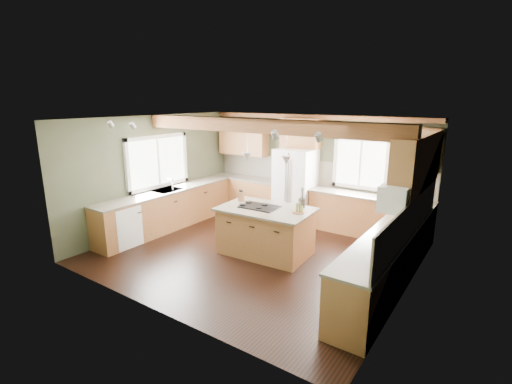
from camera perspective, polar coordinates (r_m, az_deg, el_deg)
The scene contains 37 objects.
floor at distance 7.41m, azimuth -0.05°, elevation -9.31°, with size 5.60×5.60×0.00m, color black.
ceiling at distance 6.81m, azimuth -0.06°, elevation 11.19°, with size 5.60×5.60×0.00m, color silver.
wall_back at distance 9.12m, azimuth 8.92°, elevation 3.56°, with size 5.60×5.60×0.00m, color #3F4632.
wall_left at distance 8.86m, azimuth -15.15°, elevation 2.92°, with size 5.00×5.00×0.00m, color #3F4632.
wall_right at distance 5.93m, azimuth 22.84°, elevation -3.19°, with size 5.00×5.00×0.00m, color #3F4632.
ceiling_beam at distance 6.90m, azimuth 0.42°, elevation 10.15°, with size 5.55×0.26×0.26m, color #522A17.
soffit_trim at distance 8.89m, azimuth 8.95°, elevation 11.35°, with size 5.55×0.20×0.10m, color #522A17.
backsplash_back at distance 9.12m, azimuth 8.86°, elevation 3.00°, with size 5.58×0.03×0.58m, color brown.
backsplash_right at distance 6.01m, azimuth 22.72°, elevation -3.87°, with size 0.03×3.70×0.58m, color brown.
base_cab_back_left at distance 9.95m, azimuth -1.34°, elevation -0.45°, with size 2.02×0.60×0.88m, color brown.
counter_back_left at distance 9.85m, azimuth -1.35°, elevation 2.14°, with size 2.06×0.64×0.04m, color #50493A.
base_cab_back_right at distance 8.53m, azimuth 16.86°, elevation -3.60°, with size 2.62×0.60×0.88m, color brown.
counter_back_right at distance 8.40m, azimuth 17.08°, elevation -0.61°, with size 2.66×0.64×0.04m, color #50493A.
base_cab_left at distance 8.87m, azimuth -13.29°, elevation -2.67°, with size 0.60×3.70×0.88m, color brown.
counter_left at distance 8.75m, azimuth -13.46°, elevation 0.21°, with size 0.64×3.74×0.04m, color #50493A.
base_cab_right at distance 6.33m, azimuth 19.50°, elevation -10.12°, with size 0.60×3.70×0.88m, color brown.
counter_right at distance 6.16m, azimuth 19.85°, elevation -6.21°, with size 0.64×3.74×0.04m, color #50493A.
upper_cab_back_left at distance 9.90m, azimuth -1.91°, elevation 8.36°, with size 1.40×0.35×0.90m, color brown.
upper_cab_over_fridge at distance 8.98m, azimuth 6.90°, elevation 8.95°, with size 0.96×0.35×0.70m, color brown.
upper_cab_right at distance 6.69m, azimuth 23.56°, elevation 4.34°, with size 0.35×2.20×0.90m, color brown.
upper_cab_back_corner at distance 8.13m, azimuth 23.35°, elevation 5.93°, with size 0.90×0.35×0.90m, color brown.
window_left at distance 8.83m, azimuth -14.93°, elevation 4.55°, with size 0.04×1.60×1.05m, color white.
window_back at distance 8.63m, azimuth 15.82°, elevation 4.28°, with size 1.10×0.04×1.00m, color white.
sink at distance 8.75m, azimuth -13.46°, elevation 0.24°, with size 0.50×0.65×0.03m, color #262628.
faucet at distance 8.59m, azimuth -12.71°, elevation 1.02°, with size 0.02×0.02×0.28m, color #B2B2B7.
dishwasher at distance 8.10m, azimuth -20.04°, elevation -4.87°, with size 0.60×0.60×0.84m, color white.
oven at distance 5.21m, azimuth 15.39°, elevation -15.40°, with size 0.60×0.72×0.84m, color white.
microwave at distance 5.86m, azimuth 20.88°, elevation -0.66°, with size 0.40×0.70×0.38m, color white.
pendant_left at distance 7.08m, azimuth -1.35°, elevation 5.45°, with size 0.18×0.18×0.16m, color #B2B2B7.
pendant_right at distance 6.68m, azimuth 4.70°, elevation 4.87°, with size 0.18×0.18×0.16m, color #B2B2B7.
refrigerator at distance 9.00m, azimuth 6.05°, elevation 0.92°, with size 0.90×0.74×1.80m, color white.
island at distance 7.24m, azimuth 1.51°, elevation -6.16°, with size 1.66×1.01×0.88m, color olive.
island_top at distance 7.09m, azimuth 1.53°, elevation -2.67°, with size 1.77×1.13×0.04m, color #50493A.
cooktop at distance 7.15m, azimuth 0.57°, elevation -2.27°, with size 0.72×0.48×0.02m, color black.
knife_block at distance 7.56m, azimuth -2.31°, elevation -0.71°, with size 0.11×0.08×0.19m, color brown.
utensil_crock at distance 7.20m, azimuth 7.04°, elevation -1.63°, with size 0.13×0.13×0.17m, color #473D39.
bottle_tray at distance 6.82m, azimuth 6.55°, elevation -2.39°, with size 0.22×0.22×0.20m, color brown, non-canonical shape.
Camera 1 is at (3.86, -5.59, 2.96)m, focal length 26.00 mm.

